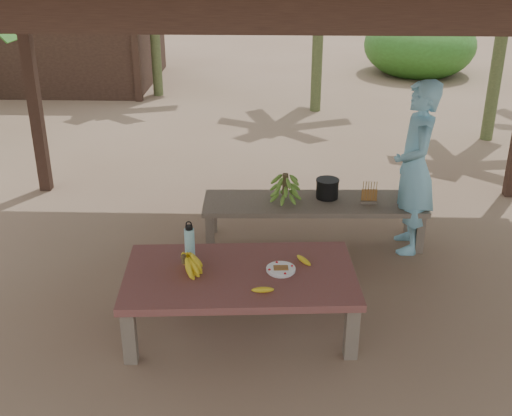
{
  "coord_description": "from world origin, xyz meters",
  "views": [
    {
      "loc": [
        0.01,
        -4.87,
        3.01
      ],
      "look_at": [
        -0.16,
        0.04,
        0.8
      ],
      "focal_mm": 45.0,
      "sensor_mm": 36.0,
      "label": 1
    }
  ],
  "objects_px": {
    "work_table": "(240,280)",
    "bench": "(314,206)",
    "ripe_banana_bunch": "(184,263)",
    "cooking_pot": "(327,189)",
    "water_flask": "(190,241)",
    "woman": "(415,168)",
    "plate": "(281,270)"
  },
  "relations": [
    {
      "from": "work_table",
      "to": "bench",
      "type": "bearing_deg",
      "value": 63.08
    },
    {
      "from": "ripe_banana_bunch",
      "to": "bench",
      "type": "bearing_deg",
      "value": 54.88
    },
    {
      "from": "bench",
      "to": "ripe_banana_bunch",
      "type": "distance_m",
      "value": 1.9
    },
    {
      "from": "cooking_pot",
      "to": "ripe_banana_bunch",
      "type": "bearing_deg",
      "value": -126.69
    },
    {
      "from": "cooking_pot",
      "to": "water_flask",
      "type": "bearing_deg",
      "value": -131.93
    },
    {
      "from": "work_table",
      "to": "water_flask",
      "type": "relative_size",
      "value": 6.07
    },
    {
      "from": "work_table",
      "to": "cooking_pot",
      "type": "relative_size",
      "value": 8.37
    },
    {
      "from": "woman",
      "to": "cooking_pot",
      "type": "bearing_deg",
      "value": -101.53
    },
    {
      "from": "cooking_pot",
      "to": "work_table",
      "type": "bearing_deg",
      "value": -115.85
    },
    {
      "from": "work_table",
      "to": "cooking_pot",
      "type": "xyz_separation_m",
      "value": [
        0.79,
        1.63,
        0.11
      ]
    },
    {
      "from": "ripe_banana_bunch",
      "to": "water_flask",
      "type": "distance_m",
      "value": 0.29
    },
    {
      "from": "cooking_pot",
      "to": "woman",
      "type": "distance_m",
      "value": 0.88
    },
    {
      "from": "cooking_pot",
      "to": "woman",
      "type": "relative_size",
      "value": 0.13
    },
    {
      "from": "plate",
      "to": "bench",
      "type": "bearing_deg",
      "value": 77.5
    },
    {
      "from": "plate",
      "to": "woman",
      "type": "relative_size",
      "value": 0.14
    },
    {
      "from": "work_table",
      "to": "water_flask",
      "type": "height_order",
      "value": "water_flask"
    },
    {
      "from": "water_flask",
      "to": "work_table",
      "type": "bearing_deg",
      "value": -32.86
    },
    {
      "from": "work_table",
      "to": "ripe_banana_bunch",
      "type": "distance_m",
      "value": 0.46
    },
    {
      "from": "woman",
      "to": "water_flask",
      "type": "bearing_deg",
      "value": -58.36
    },
    {
      "from": "work_table",
      "to": "ripe_banana_bunch",
      "type": "xyz_separation_m",
      "value": [
        -0.43,
        -0.01,
        0.15
      ]
    },
    {
      "from": "woman",
      "to": "work_table",
      "type": "bearing_deg",
      "value": -46.23
    },
    {
      "from": "plate",
      "to": "water_flask",
      "type": "bearing_deg",
      "value": 161.52
    },
    {
      "from": "bench",
      "to": "water_flask",
      "type": "bearing_deg",
      "value": -132.42
    },
    {
      "from": "ripe_banana_bunch",
      "to": "cooking_pot",
      "type": "distance_m",
      "value": 2.04
    },
    {
      "from": "plate",
      "to": "ripe_banana_bunch",
      "type": "bearing_deg",
      "value": -176.94
    },
    {
      "from": "woman",
      "to": "ripe_banana_bunch",
      "type": "bearing_deg",
      "value": -52.69
    },
    {
      "from": "water_flask",
      "to": "cooking_pot",
      "type": "height_order",
      "value": "water_flask"
    },
    {
      "from": "bench",
      "to": "cooking_pot",
      "type": "distance_m",
      "value": 0.22
    },
    {
      "from": "plate",
      "to": "woman",
      "type": "height_order",
      "value": "woman"
    },
    {
      "from": "work_table",
      "to": "ripe_banana_bunch",
      "type": "relative_size",
      "value": 6.66
    },
    {
      "from": "woman",
      "to": "bench",
      "type": "bearing_deg",
      "value": -93.97
    },
    {
      "from": "water_flask",
      "to": "cooking_pot",
      "type": "distance_m",
      "value": 1.82
    }
  ]
}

